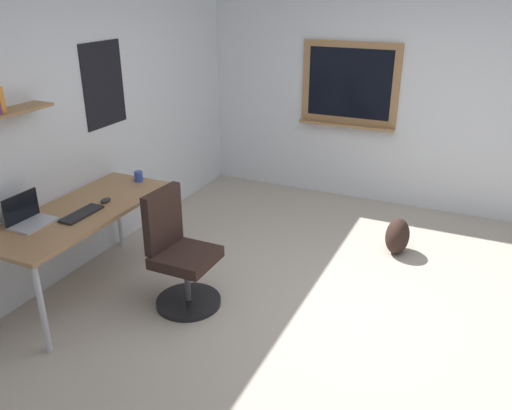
{
  "coord_description": "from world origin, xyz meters",
  "views": [
    {
      "loc": [
        -3.38,
        -0.8,
        2.39
      ],
      "look_at": [
        -0.12,
        0.71,
        0.85
      ],
      "focal_mm": 36.58,
      "sensor_mm": 36.0,
      "label": 1
    }
  ],
  "objects": [
    {
      "name": "ground_plane",
      "position": [
        0.0,
        0.0,
        0.0
      ],
      "size": [
        5.2,
        5.2,
        0.0
      ],
      "primitive_type": "plane",
      "color": "#ADA393",
      "rests_on": "ground"
    },
    {
      "name": "wall_back",
      "position": [
        -0.01,
        2.45,
        1.3
      ],
      "size": [
        5.0,
        0.3,
        2.6
      ],
      "color": "silver",
      "rests_on": "ground"
    },
    {
      "name": "wall_right",
      "position": [
        2.45,
        0.03,
        1.3
      ],
      "size": [
        0.22,
        5.0,
        2.6
      ],
      "color": "silver",
      "rests_on": "ground"
    },
    {
      "name": "desk",
      "position": [
        -0.55,
        2.04,
        0.67
      ],
      "size": [
        1.62,
        0.67,
        0.74
      ],
      "color": "#997047",
      "rests_on": "ground"
    },
    {
      "name": "office_chair",
      "position": [
        -0.38,
        1.25,
        0.41
      ],
      "size": [
        0.52,
        0.52,
        0.95
      ],
      "color": "black",
      "rests_on": "ground"
    },
    {
      "name": "laptop",
      "position": [
        -0.92,
        2.19,
        0.8
      ],
      "size": [
        0.31,
        0.21,
        0.23
      ],
      "color": "#ADAFB5",
      "rests_on": "desk"
    },
    {
      "name": "keyboard",
      "position": [
        -0.63,
        1.95,
        0.75
      ],
      "size": [
        0.37,
        0.13,
        0.02
      ],
      "primitive_type": "cube",
      "color": "black",
      "rests_on": "desk"
    },
    {
      "name": "computer_mouse",
      "position": [
        -0.35,
        1.95,
        0.76
      ],
      "size": [
        0.1,
        0.06,
        0.03
      ],
      "primitive_type": "ellipsoid",
      "color": "#262628",
      "rests_on": "desk"
    },
    {
      "name": "coffee_mug",
      "position": [
        0.16,
        2.0,
        0.79
      ],
      "size": [
        0.08,
        0.08,
        0.09
      ],
      "primitive_type": "cylinder",
      "color": "#334CA5",
      "rests_on": "desk"
    },
    {
      "name": "backpack",
      "position": [
        1.2,
        -0.16,
        0.17
      ],
      "size": [
        0.32,
        0.22,
        0.34
      ],
      "primitive_type": "ellipsoid",
      "color": "black",
      "rests_on": "ground"
    }
  ]
}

